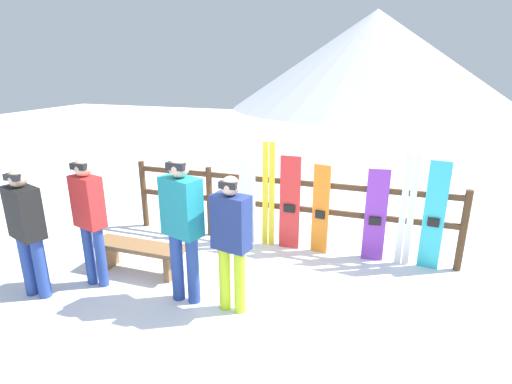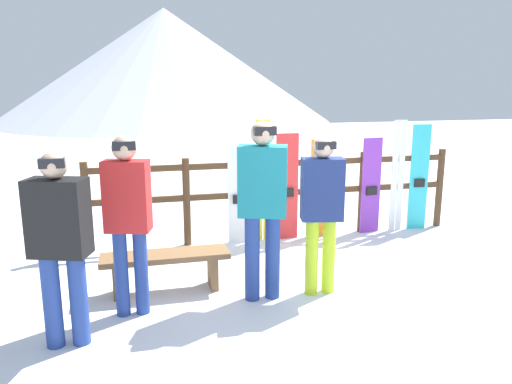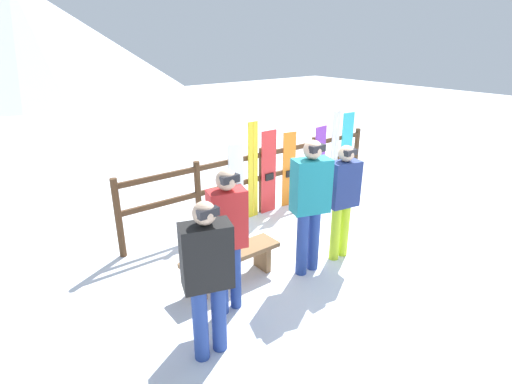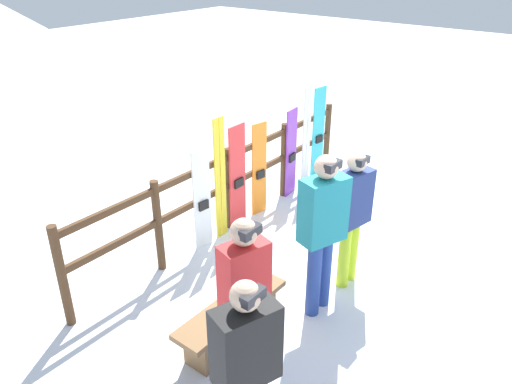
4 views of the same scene
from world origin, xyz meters
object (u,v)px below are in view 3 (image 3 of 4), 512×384
(bench, at_px, (232,260))
(person_teal, at_px, (310,199))
(ski_pair_yellow, at_px, (253,171))
(person_navy, at_px, (343,195))
(snowboard_white, at_px, (236,184))
(person_red, at_px, (228,232))
(snowboard_purple, at_px, (319,162))
(ski_pair_white, at_px, (334,152))
(person_black, at_px, (207,272))
(snowboard_orange, at_px, (289,170))
(snowboard_cyan, at_px, (346,151))
(snowboard_red, at_px, (269,173))

(bench, bearing_deg, person_teal, -23.53)
(person_teal, height_order, ski_pair_yellow, person_teal)
(person_navy, distance_m, person_teal, 0.62)
(person_navy, bearing_deg, snowboard_white, 104.62)
(person_red, xyz_separation_m, person_navy, (1.90, 0.04, -0.05))
(snowboard_purple, bearing_deg, snowboard_white, -180.00)
(ski_pair_white, bearing_deg, snowboard_purple, -179.52)
(person_navy, bearing_deg, bench, 164.90)
(person_navy, bearing_deg, ski_pair_yellow, 94.04)
(person_teal, bearing_deg, snowboard_white, 85.82)
(person_navy, bearing_deg, snowboard_purple, 51.22)
(person_black, distance_m, ski_pair_white, 4.93)
(person_navy, bearing_deg, snowboard_orange, 69.53)
(ski_pair_white, bearing_deg, person_teal, -143.84)
(person_red, relative_size, person_black, 1.04)
(ski_pair_yellow, bearing_deg, snowboard_cyan, -0.08)
(person_red, xyz_separation_m, person_teal, (1.29, 0.05, 0.04))
(ski_pair_yellow, height_order, snowboard_red, ski_pair_yellow)
(person_teal, relative_size, snowboard_cyan, 1.15)
(person_navy, xyz_separation_m, snowboard_cyan, (2.25, 1.85, -0.18))
(person_navy, relative_size, ski_pair_white, 1.01)
(ski_pair_yellow, xyz_separation_m, snowboard_orange, (0.82, -0.00, -0.15))
(person_navy, relative_size, snowboard_orange, 1.18)
(ski_pair_yellow, bearing_deg, person_navy, -85.96)
(bench, bearing_deg, person_red, -126.93)
(person_black, height_order, ski_pair_yellow, ski_pair_yellow)
(person_teal, bearing_deg, person_red, -177.92)
(person_black, height_order, snowboard_purple, person_black)
(bench, bearing_deg, ski_pair_yellow, 45.03)
(ski_pair_yellow, height_order, snowboard_orange, ski_pair_yellow)
(person_red, height_order, snowboard_purple, person_red)
(snowboard_orange, bearing_deg, ski_pair_yellow, 179.75)
(bench, xyz_separation_m, snowboard_white, (1.08, 1.43, 0.37))
(bench, xyz_separation_m, ski_pair_yellow, (1.43, 1.43, 0.53))
(ski_pair_yellow, height_order, snowboard_cyan, ski_pair_yellow)
(snowboard_red, xyz_separation_m, ski_pair_white, (1.69, 0.00, 0.08))
(person_navy, xyz_separation_m, snowboard_white, (-0.48, 1.85, -0.28))
(person_red, bearing_deg, bench, 53.07)
(snowboard_white, xyz_separation_m, snowboard_orange, (1.17, 0.00, 0.01))
(snowboard_cyan, bearing_deg, bench, -159.48)
(snowboard_red, distance_m, ski_pair_white, 1.69)
(person_navy, xyz_separation_m, snowboard_purple, (1.48, 1.85, -0.27))
(person_black, xyz_separation_m, snowboard_purple, (3.92, 2.34, -0.25))
(person_black, xyz_separation_m, snowboard_red, (2.65, 2.34, -0.20))
(person_black, bearing_deg, snowboard_red, 41.47)
(snowboard_white, bearing_deg, ski_pair_white, 0.09)
(person_red, relative_size, person_teal, 0.94)
(ski_pair_white, height_order, snowboard_cyan, ski_pair_white)
(person_teal, distance_m, ski_pair_yellow, 1.91)
(person_red, xyz_separation_m, snowboard_red, (2.11, 1.88, -0.27))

